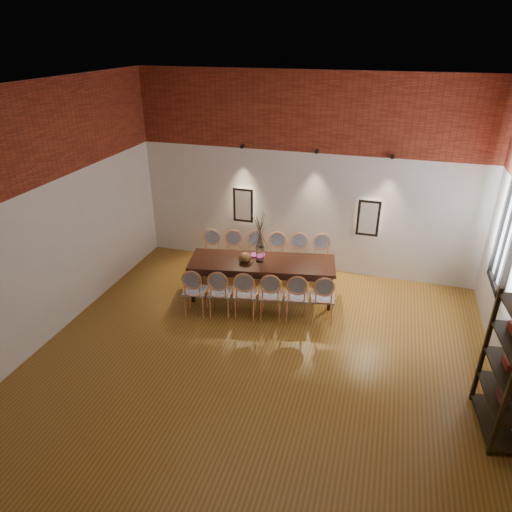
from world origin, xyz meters
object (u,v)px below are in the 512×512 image
(dining_table, at_px, (262,279))
(vase, at_px, (260,254))
(chair_near_b, at_px, (220,292))
(chair_far_d, at_px, (276,258))
(chair_near_a, at_px, (195,290))
(chair_far_e, at_px, (299,259))
(book, at_px, (258,255))
(chair_near_d, at_px, (271,294))
(chair_near_e, at_px, (297,296))
(chair_far_a, at_px, (211,255))
(chair_near_c, at_px, (245,293))
(bowl, at_px, (245,257))
(chair_near_f, at_px, (323,297))
(shelving_rack, at_px, (509,372))
(chair_far_c, at_px, (254,257))
(chair_far_f, at_px, (321,260))
(chair_far_b, at_px, (232,256))

(dining_table, xyz_separation_m, vase, (-0.04, -0.01, 0.53))
(chair_near_b, distance_m, chair_far_d, 1.69)
(chair_near_a, relative_size, chair_far_e, 1.00)
(vase, distance_m, book, 0.26)
(chair_near_b, distance_m, chair_near_d, 0.90)
(chair_near_e, distance_m, chair_far_a, 2.31)
(chair_near_a, bearing_deg, dining_table, 32.36)
(chair_near_c, relative_size, book, 3.62)
(bowl, distance_m, book, 0.34)
(chair_near_b, height_order, chair_near_d, same)
(bowl, bearing_deg, chair_near_c, -71.76)
(chair_near_c, xyz_separation_m, chair_far_e, (0.63, 1.57, 0.00))
(chair_near_c, height_order, vase, vase)
(chair_near_c, distance_m, chair_near_f, 1.36)
(shelving_rack, bearing_deg, chair_far_d, 134.82)
(book, height_order, shelving_rack, shelving_rack)
(chair_far_c, height_order, chair_far_f, same)
(chair_far_c, distance_m, vase, 0.85)
(chair_near_b, bearing_deg, shelving_rack, -29.21)
(chair_near_f, distance_m, vase, 1.44)
(chair_near_b, relative_size, chair_far_e, 1.00)
(book, bearing_deg, chair_far_f, 32.79)
(chair_far_a, bearing_deg, chair_near_e, 141.62)
(dining_table, xyz_separation_m, chair_near_a, (-0.98, -0.91, 0.09))
(chair_near_a, height_order, chair_far_d, same)
(chair_far_b, relative_size, chair_far_c, 1.00)
(chair_near_f, bearing_deg, book, 143.14)
(book, bearing_deg, chair_near_f, -26.37)
(chair_near_b, relative_size, chair_near_e, 1.00)
(chair_near_a, height_order, bowl, chair_near_a)
(chair_far_e, bearing_deg, chair_far_c, -0.00)
(chair_near_a, bearing_deg, chair_far_c, 57.73)
(chair_near_c, height_order, chair_near_d, same)
(chair_near_e, bearing_deg, chair_far_a, 141.62)
(chair_far_a, xyz_separation_m, vase, (1.20, -0.51, 0.43))
(chair_near_d, distance_m, shelving_rack, 3.81)
(chair_near_f, xyz_separation_m, chair_far_d, (-1.15, 1.24, 0.00))
(book, bearing_deg, chair_near_b, -111.29)
(chair_far_b, bearing_deg, chair_far_c, -180.00)
(chair_near_a, relative_size, chair_near_d, 1.00)
(chair_near_b, height_order, bowl, chair_near_b)
(chair_near_c, distance_m, chair_near_e, 0.90)
(chair_near_d, bearing_deg, chair_near_a, 180.00)
(chair_near_d, bearing_deg, chair_far_f, 57.73)
(chair_far_b, distance_m, chair_far_d, 0.90)
(chair_near_d, height_order, chair_near_f, same)
(chair_far_c, bearing_deg, chair_near_d, 107.52)
(dining_table, distance_m, chair_near_a, 1.34)
(chair_far_f, bearing_deg, chair_near_d, 57.73)
(chair_near_c, bearing_deg, chair_near_d, 0.00)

